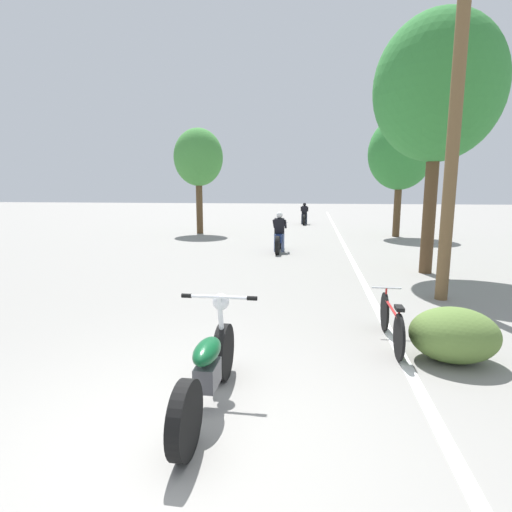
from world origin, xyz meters
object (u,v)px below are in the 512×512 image
(roadside_tree_right_far, at_px, (400,154))
(roadside_tree_left, at_px, (198,158))
(motorcycle_rider_lead, at_px, (279,237))
(motorcycle_rider_far, at_px, (304,216))
(motorcycle_foreground, at_px, (209,369))
(bicycle_parked, at_px, (391,321))
(roadside_tree_right_near, at_px, (438,89))
(utility_pole, at_px, (456,100))

(roadside_tree_right_far, relative_size, roadside_tree_left, 1.07)
(motorcycle_rider_lead, height_order, motorcycle_rider_far, motorcycle_rider_lead)
(roadside_tree_right_far, xyz_separation_m, motorcycle_rider_far, (-4.43, 6.16, -3.27))
(motorcycle_rider_far, bearing_deg, motorcycle_foreground, -90.94)
(roadside_tree_left, relative_size, bicycle_parked, 3.01)
(roadside_tree_right_far, bearing_deg, motorcycle_rider_lead, -133.16)
(motorcycle_foreground, height_order, motorcycle_rider_far, motorcycle_rider_far)
(roadside_tree_left, xyz_separation_m, motorcycle_rider_lead, (4.47, -5.35, -3.16))
(roadside_tree_right_near, relative_size, motorcycle_foreground, 3.15)
(utility_pole, height_order, roadside_tree_right_far, utility_pole)
(roadside_tree_right_near, height_order, bicycle_parked, roadside_tree_right_near)
(utility_pole, relative_size, roadside_tree_right_far, 1.37)
(motorcycle_rider_lead, distance_m, bicycle_parked, 8.68)
(roadside_tree_left, distance_m, motorcycle_rider_lead, 7.65)
(roadside_tree_left, distance_m, motorcycle_rider_far, 8.55)
(motorcycle_rider_lead, relative_size, motorcycle_rider_far, 0.96)
(roadside_tree_right_near, bearing_deg, bicycle_parked, -109.12)
(roadside_tree_left, xyz_separation_m, motorcycle_rider_far, (5.04, 6.14, -3.17))
(utility_pole, relative_size, motorcycle_rider_far, 3.54)
(bicycle_parked, bearing_deg, roadside_tree_right_far, 78.98)
(roadside_tree_right_far, relative_size, bicycle_parked, 3.21)
(roadside_tree_right_near, height_order, motorcycle_foreground, roadside_tree_right_near)
(roadside_tree_right_far, xyz_separation_m, motorcycle_rider_lead, (-5.00, -5.33, -3.25))
(motorcycle_rider_lead, bearing_deg, bicycle_parked, -74.41)
(utility_pole, distance_m, bicycle_parked, 4.58)
(roadside_tree_left, relative_size, motorcycle_rider_lead, 2.53)
(motorcycle_foreground, bearing_deg, bicycle_parked, 43.77)
(roadside_tree_right_far, height_order, motorcycle_rider_far, roadside_tree_right_far)
(utility_pole, xyz_separation_m, bicycle_parked, (-1.44, -2.59, -3.49))
(roadside_tree_right_far, distance_m, motorcycle_rider_lead, 8.00)
(utility_pole, height_order, motorcycle_foreground, utility_pole)
(utility_pole, height_order, roadside_tree_right_near, utility_pole)
(roadside_tree_right_far, height_order, motorcycle_foreground, roadside_tree_right_far)
(roadside_tree_left, bearing_deg, motorcycle_rider_lead, -50.16)
(motorcycle_foreground, distance_m, motorcycle_rider_lead, 10.39)
(roadside_tree_left, distance_m, bicycle_parked, 15.67)
(roadside_tree_right_near, distance_m, roadside_tree_right_far, 8.53)
(roadside_tree_right_far, bearing_deg, motorcycle_foreground, -106.93)
(utility_pole, bearing_deg, motorcycle_rider_far, 100.50)
(roadside_tree_left, bearing_deg, motorcycle_foreground, -73.45)
(roadside_tree_right_near, bearing_deg, motorcycle_foreground, -118.42)
(utility_pole, xyz_separation_m, roadside_tree_right_near, (0.38, 2.66, 0.80))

